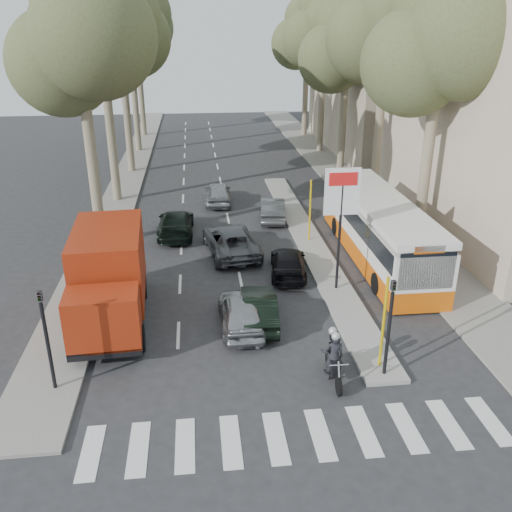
{
  "coord_description": "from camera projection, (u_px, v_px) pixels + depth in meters",
  "views": [
    {
      "loc": [
        -2.76,
        -16.15,
        10.91
      ],
      "look_at": [
        -0.28,
        5.64,
        1.6
      ],
      "focal_mm": 38.0,
      "sensor_mm": 36.0,
      "label": 1
    }
  ],
  "objects": [
    {
      "name": "traffic_light_left",
      "position": [
        44.0,
        324.0,
        16.64
      ],
      "size": [
        0.16,
        0.41,
        3.6
      ],
      "color": "black",
      "rests_on": "ground"
    },
    {
      "name": "dark_hatchback",
      "position": [
        259.0,
        308.0,
        21.44
      ],
      "size": [
        1.56,
        3.94,
        1.27
      ],
      "primitive_type": "imported",
      "rotation": [
        0.0,
        0.0,
        3.09
      ],
      "color": "black",
      "rests_on": "ground"
    },
    {
      "name": "tree_l_b",
      "position": [
        102.0,
        24.0,
        32.56
      ],
      "size": [
        7.4,
        7.2,
        14.88
      ],
      "color": "#6B604C",
      "rests_on": "ground"
    },
    {
      "name": "queue_car_d",
      "position": [
        272.0,
        209.0,
        32.97
      ],
      "size": [
        1.85,
        4.19,
        1.34
      ],
      "primitive_type": "imported",
      "rotation": [
        0.0,
        0.0,
        3.03
      ],
      "color": "#4A4D52",
      "rests_on": "ground"
    },
    {
      "name": "city_bus",
      "position": [
        379.0,
        228.0,
        26.99
      ],
      "size": [
        2.72,
        12.04,
        3.17
      ],
      "rotation": [
        0.0,
        0.0,
        -0.01
      ],
      "color": "#D4580B",
      "rests_on": "ground"
    },
    {
      "name": "ground",
      "position": [
        282.0,
        358.0,
        19.32
      ],
      "size": [
        120.0,
        120.0,
        0.0
      ],
      "primitive_type": "plane",
      "color": "#28282B",
      "rests_on": "ground"
    },
    {
      "name": "tree_l_a",
      "position": [
        81.0,
        39.0,
        25.52
      ],
      "size": [
        7.4,
        7.2,
        14.1
      ],
      "color": "#6B604C",
      "rests_on": "ground"
    },
    {
      "name": "queue_car_e",
      "position": [
        176.0,
        223.0,
        30.51
      ],
      "size": [
        2.05,
        4.81,
        1.38
      ],
      "primitive_type": "imported",
      "rotation": [
        0.0,
        0.0,
        3.12
      ],
      "color": "black",
      "rests_on": "ground"
    },
    {
      "name": "median_left",
      "position": [
        131.0,
        171.0,
        44.07
      ],
      "size": [
        2.4,
        64.0,
        0.12
      ],
      "primitive_type": "cube",
      "color": "gray",
      "rests_on": "ground"
    },
    {
      "name": "silver_hatchback",
      "position": [
        241.0,
        312.0,
        21.06
      ],
      "size": [
        1.68,
        4.03,
        1.36
      ],
      "primitive_type": "imported",
      "rotation": [
        0.0,
        0.0,
        3.16
      ],
      "color": "#9EA0A6",
      "rests_on": "ground"
    },
    {
      "name": "building_far",
      "position": [
        394.0,
        61.0,
        48.91
      ],
      "size": [
        11.0,
        20.0,
        16.0
      ],
      "primitive_type": "cube",
      "color": "#B7A88E",
      "rests_on": "ground"
    },
    {
      "name": "tree_r_a",
      "position": [
        444.0,
        39.0,
        25.46
      ],
      "size": [
        7.4,
        7.2,
        14.1
      ],
      "color": "#6B604C",
      "rests_on": "ground"
    },
    {
      "name": "traffic_light_island",
      "position": [
        391.0,
        312.0,
        17.32
      ],
      "size": [
        0.16,
        0.41,
        3.6
      ],
      "color": "black",
      "rests_on": "ground"
    },
    {
      "name": "tree_r_d",
      "position": [
        326.0,
        24.0,
        47.14
      ],
      "size": [
        7.4,
        7.2,
        14.88
      ],
      "color": "#6B604C",
      "rests_on": "ground"
    },
    {
      "name": "sidewalk_right",
      "position": [
        339.0,
        174.0,
        43.06
      ],
      "size": [
        3.2,
        70.0,
        0.12
      ],
      "primitive_type": "cube",
      "color": "gray",
      "rests_on": "ground"
    },
    {
      "name": "billboard",
      "position": [
        341.0,
        212.0,
        22.79
      ],
      "size": [
        1.5,
        12.1,
        5.6
      ],
      "color": "yellow",
      "rests_on": "ground"
    },
    {
      "name": "tree_r_e",
      "position": [
        308.0,
        32.0,
        54.74
      ],
      "size": [
        7.4,
        7.2,
        14.1
      ],
      "color": "#6B604C",
      "rests_on": "ground"
    },
    {
      "name": "queue_car_c",
      "position": [
        218.0,
        193.0,
        35.96
      ],
      "size": [
        1.8,
        4.24,
        1.43
      ],
      "primitive_type": "imported",
      "rotation": [
        0.0,
        0.0,
        3.11
      ],
      "color": "gray",
      "rests_on": "ground"
    },
    {
      "name": "queue_car_b",
      "position": [
        288.0,
        263.0,
        25.64
      ],
      "size": [
        2.15,
        4.19,
        1.16
      ],
      "primitive_type": "imported",
      "rotation": [
        0.0,
        0.0,
        3.01
      ],
      "color": "black",
      "rests_on": "ground"
    },
    {
      "name": "pedestrian_near",
      "position": [
        426.0,
        268.0,
        23.96
      ],
      "size": [
        0.92,
        1.2,
        1.84
      ],
      "primitive_type": "imported",
      "rotation": [
        0.0,
        0.0,
        1.99
      ],
      "color": "#352D44",
      "rests_on": "sidewalk_right"
    },
    {
      "name": "tree_l_e",
      "position": [
        137.0,
        28.0,
        54.64
      ],
      "size": [
        7.4,
        7.2,
        14.49
      ],
      "color": "#6B604C",
      "rests_on": "ground"
    },
    {
      "name": "pedestrian_far",
      "position": [
        395.0,
        219.0,
        30.47
      ],
      "size": [
        1.14,
        0.96,
        1.63
      ],
      "primitive_type": "imported",
      "rotation": [
        0.0,
        0.0,
        3.71
      ],
      "color": "#706654",
      "rests_on": "sidewalk_right"
    },
    {
      "name": "tree_r_b",
      "position": [
        390.0,
        17.0,
        32.39
      ],
      "size": [
        7.4,
        7.2,
        15.27
      ],
      "color": "#6B604C",
      "rests_on": "ground"
    },
    {
      "name": "red_truck",
      "position": [
        109.0,
        276.0,
        21.14
      ],
      "size": [
        2.96,
        6.94,
        3.63
      ],
      "rotation": [
        0.0,
        0.0,
        0.06
      ],
      "color": "black",
      "rests_on": "ground"
    },
    {
      "name": "motorcycle",
      "position": [
        333.0,
        355.0,
        17.99
      ],
      "size": [
        0.79,
        2.18,
        1.85
      ],
      "rotation": [
        0.0,
        0.0,
        -0.02
      ],
      "color": "black",
      "rests_on": "ground"
    },
    {
      "name": "queue_car_a",
      "position": [
        231.0,
        241.0,
        27.96
      ],
      "size": [
        3.03,
        5.4,
        1.43
      ],
      "primitive_type": "imported",
      "rotation": [
        0.0,
        0.0,
        3.28
      ],
      "color": "#4F5257",
      "rests_on": "ground"
    },
    {
      "name": "tree_l_c",
      "position": [
        122.0,
        39.0,
        40.3
      ],
      "size": [
        7.4,
        7.2,
        13.71
      ],
      "color": "#6B604C",
      "rests_on": "ground"
    },
    {
      "name": "traffic_island",
      "position": [
        309.0,
        241.0,
        29.69
      ],
      "size": [
        1.5,
        26.0,
        0.16
      ],
      "primitive_type": "cube",
      "color": "gray",
      "rests_on": "ground"
    },
    {
      "name": "tree_l_d",
      "position": [
        129.0,
        16.0,
        46.93
      ],
      "size": [
        7.4,
        7.2,
        15.66
      ],
      "color": "#6B604C",
      "rests_on": "ground"
    },
    {
      "name": "tree_r_c",
      "position": [
        349.0,
        44.0,
        40.35
      ],
      "size": [
        7.4,
        7.2,
        13.32
      ],
      "color": "#6B604C",
      "rests_on": "ground"
    }
  ]
}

